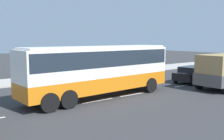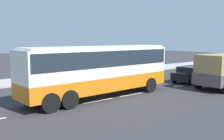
{
  "view_description": "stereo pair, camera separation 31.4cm",
  "coord_description": "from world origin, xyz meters",
  "px_view_note": "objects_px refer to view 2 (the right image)",
  "views": [
    {
      "loc": [
        -11.12,
        -15.2,
        3.99
      ],
      "look_at": [
        -0.32,
        -1.2,
        1.85
      ],
      "focal_mm": 41.32,
      "sensor_mm": 36.0,
      "label": 1
    },
    {
      "loc": [
        -11.37,
        -15.01,
        3.99
      ],
      "look_at": [
        -0.32,
        -1.2,
        1.85
      ],
      "focal_mm": 41.32,
      "sensor_mm": 36.0,
      "label": 2
    }
  ],
  "objects_px": {
    "coach_bus": "(99,66)",
    "pedestrian_near_curb": "(113,63)",
    "car_black_sedan": "(192,74)",
    "pedestrian_at_crossing": "(113,64)"
  },
  "relations": [
    {
      "from": "car_black_sedan",
      "to": "pedestrian_at_crossing",
      "type": "height_order",
      "value": "pedestrian_at_crossing"
    },
    {
      "from": "coach_bus",
      "to": "pedestrian_at_crossing",
      "type": "height_order",
      "value": "coach_bus"
    },
    {
      "from": "coach_bus",
      "to": "pedestrian_near_curb",
      "type": "distance_m",
      "value": 13.22
    },
    {
      "from": "pedestrian_near_curb",
      "to": "pedestrian_at_crossing",
      "type": "bearing_deg",
      "value": 162.98
    },
    {
      "from": "pedestrian_near_curb",
      "to": "car_black_sedan",
      "type": "bearing_deg",
      "value": -154.82
    },
    {
      "from": "coach_bus",
      "to": "pedestrian_near_curb",
      "type": "xyz_separation_m",
      "value": [
        8.94,
        9.68,
        -1.07
      ]
    },
    {
      "from": "pedestrian_near_curb",
      "to": "pedestrian_at_crossing",
      "type": "height_order",
      "value": "pedestrian_near_curb"
    },
    {
      "from": "car_black_sedan",
      "to": "pedestrian_at_crossing",
      "type": "xyz_separation_m",
      "value": [
        -1.95,
        9.26,
        0.27
      ]
    },
    {
      "from": "car_black_sedan",
      "to": "pedestrian_near_curb",
      "type": "bearing_deg",
      "value": 93.48
    },
    {
      "from": "coach_bus",
      "to": "pedestrian_near_curb",
      "type": "relative_size",
      "value": 6.79
    }
  ]
}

